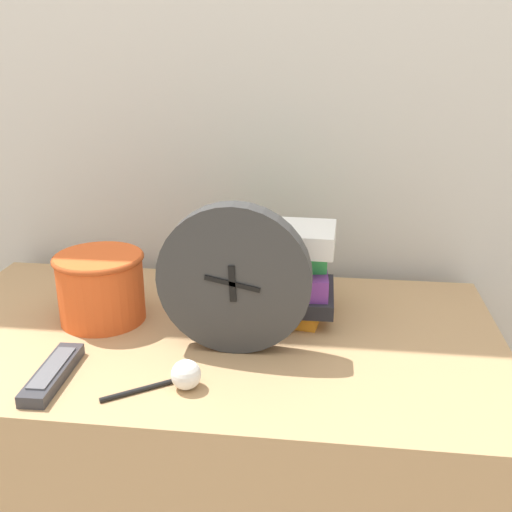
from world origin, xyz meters
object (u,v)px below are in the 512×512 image
basket (101,285)px  crumpled_paper_ball (186,375)px  tv_remote (53,373)px  book_stack (274,271)px  desk_clock (234,280)px  pen (144,389)px

basket → crumpled_paper_ball: size_ratio=3.59×
basket → tv_remote: bearing=-90.4°
basket → book_stack: bearing=13.0°
desk_clock → crumpled_paper_ball: (-0.06, -0.13, -0.11)m
tv_remote → book_stack: bearing=42.2°
desk_clock → crumpled_paper_ball: size_ratio=5.54×
desk_clock → tv_remote: bearing=-153.7°
book_stack → basket: 0.34m
book_stack → tv_remote: 0.45m
crumpled_paper_ball → tv_remote: bearing=-179.6°
crumpled_paper_ball → pen: size_ratio=0.41×
crumpled_paper_ball → pen: 0.07m
basket → crumpled_paper_ball: 0.31m
pen → basket: bearing=123.0°
desk_clock → tv_remote: size_ratio=1.54×
desk_clock → book_stack: 0.18m
pen → crumpled_paper_ball: bearing=14.8°
basket → tv_remote: 0.23m
basket → desk_clock: bearing=-17.4°
desk_clock → crumpled_paper_ball: desk_clock is taller
crumpled_paper_ball → basket: bearing=134.7°
tv_remote → crumpled_paper_ball: size_ratio=3.60×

